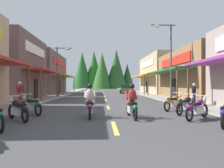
# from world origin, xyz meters

# --- Properties ---
(ground) EXTENTS (10.10, 92.48, 0.10)m
(ground) POSITION_xyz_m (0.00, 31.24, -0.05)
(ground) COLOR #424244
(sidewalk_left) EXTENTS (2.13, 92.48, 0.12)m
(sidewalk_left) POSITION_xyz_m (-6.12, 31.24, 0.06)
(sidewalk_left) COLOR #9E9991
(sidewalk_left) RESTS_ON ground
(sidewalk_right) EXTENTS (2.13, 92.48, 0.12)m
(sidewalk_right) POSITION_xyz_m (6.12, 31.24, 0.06)
(sidewalk_right) COLOR #9E9991
(sidewalk_right) RESTS_ON ground
(centerline_dashes) EXTENTS (0.16, 65.51, 0.01)m
(centerline_dashes) POSITION_xyz_m (0.00, 34.20, 0.01)
(centerline_dashes) COLOR #E0C64C
(centerline_dashes) RESTS_ON ground
(storefront_left_far) EXTENTS (9.38, 13.61, 6.44)m
(storefront_left_far) POSITION_xyz_m (-10.94, 35.87, 3.22)
(storefront_left_far) COLOR brown
(storefront_left_far) RESTS_ON ground
(storefront_right_middle) EXTENTS (10.79, 12.20, 5.08)m
(storefront_right_middle) POSITION_xyz_m (11.64, 22.71, 2.54)
(storefront_right_middle) COLOR olive
(storefront_right_middle) RESTS_ON ground
(storefront_right_far) EXTENTS (8.78, 13.05, 6.26)m
(storefront_right_far) POSITION_xyz_m (10.64, 36.05, 3.13)
(storefront_right_far) COLOR tan
(storefront_right_far) RESTS_ON ground
(streetlamp_left) EXTENTS (2.11, 0.30, 5.76)m
(streetlamp_left) POSITION_xyz_m (-5.12, 25.31, 3.79)
(streetlamp_left) COLOR #474C51
(streetlamp_left) RESTS_ON ground
(streetlamp_right) EXTENTS (2.11, 0.30, 6.65)m
(streetlamp_right) POSITION_xyz_m (5.15, 18.51, 4.29)
(streetlamp_right) COLOR #474C51
(streetlamp_right) RESTS_ON ground
(motorcycle_parked_right_3) EXTENTS (1.67, 1.49, 1.04)m
(motorcycle_parked_right_3) POSITION_xyz_m (3.70, 9.73, 0.49)
(motorcycle_parked_right_3) COLOR black
(motorcycle_parked_right_3) RESTS_ON ground
(motorcycle_parked_right_4) EXTENTS (1.61, 1.55, 1.04)m
(motorcycle_parked_right_4) POSITION_xyz_m (3.87, 11.39, 0.49)
(motorcycle_parked_right_4) COLOR black
(motorcycle_parked_right_4) RESTS_ON ground
(motorcycle_parked_right_5) EXTENTS (1.67, 1.49, 1.04)m
(motorcycle_parked_right_5) POSITION_xyz_m (3.77, 12.96, 0.49)
(motorcycle_parked_right_5) COLOR black
(motorcycle_parked_right_5) RESTS_ON ground
(motorcycle_parked_left_3) EXTENTS (1.47, 1.69, 1.04)m
(motorcycle_parked_left_3) POSITION_xyz_m (-3.96, 9.80, 0.49)
(motorcycle_parked_left_3) COLOR black
(motorcycle_parked_left_3) RESTS_ON ground
(motorcycle_parked_left_4) EXTENTS (1.55, 1.62, 1.04)m
(motorcycle_parked_left_4) POSITION_xyz_m (-4.00, 11.64, 0.49)
(motorcycle_parked_left_4) COLOR black
(motorcycle_parked_left_4) RESTS_ON ground
(rider_cruising_lead) EXTENTS (0.60, 2.14, 1.57)m
(rider_cruising_lead) POSITION_xyz_m (0.91, 10.25, 0.66)
(rider_cruising_lead) COLOR black
(rider_cruising_lead) RESTS_ON ground
(rider_cruising_trailing) EXTENTS (0.60, 2.14, 1.57)m
(rider_cruising_trailing) POSITION_xyz_m (-0.99, 10.50, 0.66)
(rider_cruising_trailing) COLOR black
(rider_cruising_trailing) RESTS_ON ground
(pedestrian_by_shop) EXTENTS (0.55, 0.35, 1.73)m
(pedestrian_by_shop) POSITION_xyz_m (-6.43, 16.76, 1.01)
(pedestrian_by_shop) COLOR maroon
(pedestrian_by_shop) RESTS_ON ground
(pedestrian_browsing) EXTENTS (0.44, 0.44, 1.62)m
(pedestrian_browsing) POSITION_xyz_m (5.82, 14.83, 0.93)
(pedestrian_browsing) COLOR black
(pedestrian_browsing) RESTS_ON ground
(parked_car_curbside) EXTENTS (2.30, 4.41, 1.40)m
(parked_car_curbside) POSITION_xyz_m (3.85, 37.73, 0.69)
(parked_car_curbside) COLOR #4C723F
(parked_car_curbside) RESTS_ON ground
(treeline_backdrop) EXTENTS (23.09, 12.28, 13.99)m
(treeline_backdrop) POSITION_xyz_m (0.58, 79.11, 6.53)
(treeline_backdrop) COLOR #2E4D23
(treeline_backdrop) RESTS_ON ground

